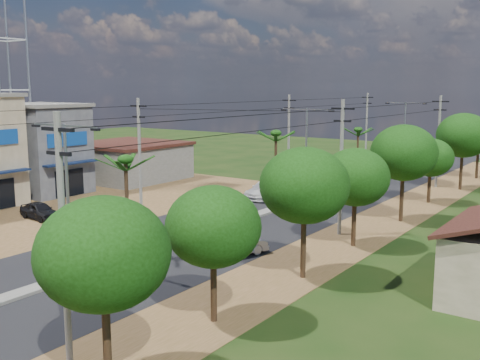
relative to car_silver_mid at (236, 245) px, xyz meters
The scene contains 32 objects.
ground 9.35m from the car_silver_mid, 119.80° to the right, with size 160.00×160.00×0.00m, color black.
road 8.34m from the car_silver_mid, 123.89° to the left, with size 12.00×110.00×0.04m, color black.
median 10.95m from the car_silver_mid, 115.09° to the left, with size 1.00×90.00×0.18m, color #605E56.
dirt_lot_west 19.65m from the car_silver_mid, behind, with size 18.00×46.00×0.04m, color #53421C.
dirt_shoulder_east 7.94m from the car_silver_mid, 60.76° to the left, with size 5.00×90.00×0.03m, color #53421C.
shophouse_grey 27.49m from the car_silver_mid, 167.49° to the left, with size 9.00×6.40×8.30m.
low_shed 30.20m from the car_silver_mid, 148.19° to the left, with size 10.40×10.40×3.95m.
tree_east_a 15.40m from the car_silver_mid, 70.96° to the right, with size 4.40×4.40×6.37m.
tree_east_b 9.97m from the car_silver_mid, 60.06° to the right, with size 4.00×4.00×5.83m.
tree_east_c 6.69m from the car_silver_mid, 12.22° to the right, with size 4.60×4.60×6.83m.
tree_east_d 8.44m from the car_silver_mid, 51.10° to the left, with size 4.20×4.20×6.13m.
tree_east_e 15.42m from the car_silver_mid, 70.35° to the left, with size 4.80×4.80×7.14m.
tree_east_f 22.61m from the car_silver_mid, 78.23° to the left, with size 3.80×3.80×5.52m.
tree_east_g 30.69m from the car_silver_mid, 80.20° to the left, with size 5.00×5.00×7.38m.
tree_east_h 38.42m from the car_silver_mid, 82.69° to the left, with size 4.40×4.40×6.52m.
palm_median_near 7.89m from the car_silver_mid, 138.53° to the right, with size 2.00×2.00×6.15m.
palm_median_mid 13.82m from the car_silver_mid, 111.28° to the left, with size 2.00×2.00×6.55m.
palm_median_far 28.66m from the car_silver_mid, 99.43° to the left, with size 2.00×2.00×5.85m.
streetlight_near 10.21m from the car_silver_mid, 119.80° to the right, with size 5.10×0.18×8.00m.
streetlight_mid 18.01m from the car_silver_mid, 105.34° to the left, with size 5.10×0.18×8.00m.
streetlight_far 42.36m from the car_silver_mid, 96.31° to the left, with size 5.10×0.18×8.00m.
utility_pole_w_b 12.95m from the car_silver_mid, 161.46° to the left, with size 1.60×0.24×9.00m.
utility_pole_w_c 28.69m from the car_silver_mid, 114.19° to the left, with size 1.60×0.24×9.00m.
utility_pole_w_d 48.50m from the car_silver_mid, 103.93° to the left, with size 1.60×0.24×9.00m.
utility_pole_e_a 14.96m from the car_silver_mid, 78.52° to the right, with size 1.60×0.24×9.00m.
utility_pole_e_b 9.36m from the car_silver_mid, 70.08° to the left, with size 1.60×0.24×9.00m.
utility_pole_e_c 30.32m from the car_silver_mid, 84.53° to the left, with size 1.60×0.24×9.00m.
car_silver_mid is the anchor object (origin of this frame).
car_white_far 17.45m from the car_silver_mid, 116.78° to the left, with size 2.17×5.33×1.55m, color silver.
car_parked_dark 17.34m from the car_silver_mid, behind, with size 1.51×3.76×1.28m, color black.
moto_rider_west_a 15.86m from the car_silver_mid, 127.42° to the left, with size 0.57×1.64×0.86m, color black.
moto_rider_west_b 21.35m from the car_silver_mid, 109.37° to the left, with size 0.51×1.79×1.08m, color black.
Camera 1 is at (23.12, -17.67, 9.78)m, focal length 42.00 mm.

